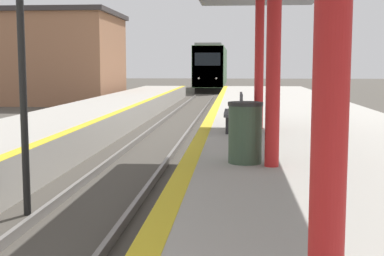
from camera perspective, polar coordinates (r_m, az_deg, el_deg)
train at (r=54.22m, az=2.12°, el=6.46°), size 2.74×16.62×4.43m
signal_near at (r=9.13m, az=-17.90°, el=11.92°), size 0.36×0.31×4.83m
trash_bin at (r=8.83m, az=5.69°, el=-0.47°), size 0.58×0.58×1.01m
bench at (r=13.19m, az=4.72°, el=1.82°), size 0.44×1.66×0.92m
station_building at (r=36.80m, az=-14.61°, el=7.29°), size 8.67×7.89×5.97m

